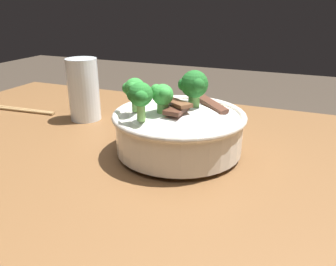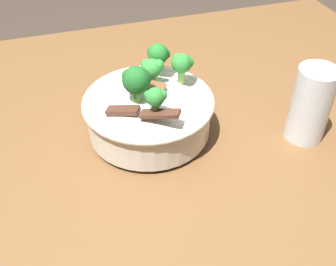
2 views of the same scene
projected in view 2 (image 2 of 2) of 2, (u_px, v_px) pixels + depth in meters
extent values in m
cube|color=brown|center=(105.00, 131.00, 0.79)|extent=(1.46, 0.81, 0.05)
cube|color=brown|center=(279.00, 125.00, 1.43)|extent=(0.08, 0.08, 0.74)
cylinder|color=silver|center=(150.00, 131.00, 0.75)|extent=(0.09, 0.09, 0.01)
cylinder|color=silver|center=(149.00, 115.00, 0.72)|extent=(0.22, 0.22, 0.06)
torus|color=silver|center=(148.00, 101.00, 0.70)|extent=(0.23, 0.23, 0.01)
ellipsoid|color=white|center=(149.00, 108.00, 0.71)|extent=(0.20, 0.20, 0.07)
cube|color=#4C2B1E|center=(139.00, 82.00, 0.71)|extent=(0.03, 0.05, 0.01)
cube|color=#4C2B1E|center=(160.00, 114.00, 0.63)|extent=(0.07, 0.05, 0.02)
cube|color=#4C2B1E|center=(123.00, 110.00, 0.66)|extent=(0.06, 0.05, 0.02)
cube|color=brown|center=(146.00, 84.00, 0.70)|extent=(0.07, 0.06, 0.01)
cylinder|color=#7AB256|center=(158.00, 67.00, 0.75)|extent=(0.01, 0.01, 0.03)
sphere|color=#237028|center=(158.00, 54.00, 0.73)|extent=(0.04, 0.04, 0.04)
sphere|color=#237028|center=(165.00, 54.00, 0.73)|extent=(0.02, 0.02, 0.02)
sphere|color=#237028|center=(153.00, 52.00, 0.74)|extent=(0.02, 0.02, 0.02)
cylinder|color=#6BA84C|center=(137.00, 96.00, 0.67)|extent=(0.02, 0.02, 0.03)
sphere|color=#1E6023|center=(136.00, 80.00, 0.65)|extent=(0.05, 0.05, 0.05)
sphere|color=#1E6023|center=(145.00, 78.00, 0.66)|extent=(0.02, 0.02, 0.02)
sphere|color=#1E6023|center=(129.00, 76.00, 0.66)|extent=(0.02, 0.02, 0.02)
cylinder|color=#7AB256|center=(181.00, 76.00, 0.73)|extent=(0.01, 0.01, 0.03)
sphere|color=#2D8433|center=(182.00, 63.00, 0.71)|extent=(0.04, 0.04, 0.04)
sphere|color=#2D8433|center=(188.00, 62.00, 0.71)|extent=(0.02, 0.02, 0.02)
sphere|color=#2D8433|center=(178.00, 58.00, 0.71)|extent=(0.02, 0.02, 0.02)
cylinder|color=#5B9947|center=(156.00, 110.00, 0.64)|extent=(0.01, 0.01, 0.03)
sphere|color=#2D8433|center=(155.00, 97.00, 0.63)|extent=(0.03, 0.03, 0.03)
sphere|color=#2D8433|center=(162.00, 95.00, 0.63)|extent=(0.02, 0.02, 0.02)
sphere|color=#2D8433|center=(148.00, 95.00, 0.63)|extent=(0.01, 0.01, 0.01)
cylinder|color=#5B9947|center=(152.00, 80.00, 0.72)|extent=(0.02, 0.02, 0.02)
sphere|color=green|center=(152.00, 69.00, 0.70)|extent=(0.04, 0.04, 0.04)
sphere|color=green|center=(158.00, 65.00, 0.70)|extent=(0.02, 0.02, 0.02)
sphere|color=green|center=(146.00, 65.00, 0.70)|extent=(0.02, 0.02, 0.02)
cylinder|color=white|center=(302.00, 134.00, 0.74)|extent=(0.07, 0.07, 0.00)
cylinder|color=white|center=(311.00, 105.00, 0.70)|extent=(0.07, 0.07, 0.14)
cylinder|color=silver|center=(306.00, 122.00, 0.72)|extent=(0.06, 0.06, 0.06)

